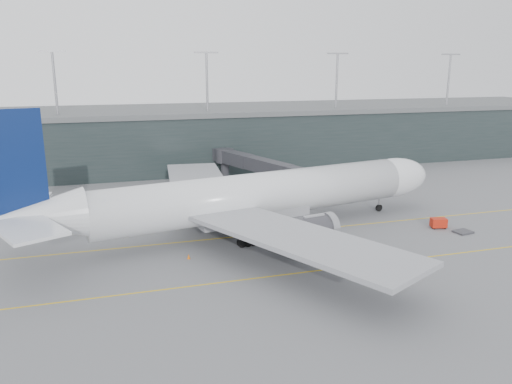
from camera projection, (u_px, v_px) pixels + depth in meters
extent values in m
plane|color=#59585D|center=(237.00, 228.00, 82.10)|extent=(320.00, 320.00, 0.00)
cube|color=gold|center=(243.00, 236.00, 78.38)|extent=(160.00, 0.25, 0.02)
cube|color=gold|center=(276.00, 276.00, 63.52)|extent=(160.00, 0.25, 0.02)
cube|color=gold|center=(236.00, 197.00, 102.07)|extent=(0.25, 60.00, 0.02)
cube|color=#1E2929|center=(183.00, 139.00, 134.27)|extent=(240.00, 35.00, 14.00)
cube|color=#545859|center=(182.00, 110.00, 132.41)|extent=(240.00, 36.00, 1.20)
cylinder|color=#9E9EA3|center=(55.00, 84.00, 112.98)|extent=(0.60, 0.60, 14.00)
cylinder|color=#9E9EA3|center=(207.00, 83.00, 122.70)|extent=(0.60, 0.60, 14.00)
cylinder|color=#9E9EA3|center=(337.00, 82.00, 132.42)|extent=(0.60, 0.60, 14.00)
cylinder|color=#9E9EA3|center=(449.00, 80.00, 142.14)|extent=(0.60, 0.60, 14.00)
cylinder|color=silver|center=(258.00, 195.00, 79.20)|extent=(53.03, 16.75, 7.09)
ellipsoid|color=silver|center=(393.00, 177.00, 91.69)|extent=(15.95, 9.74, 7.09)
cone|color=silver|center=(35.00, 218.00, 64.48)|extent=(13.63, 9.03, 6.81)
cube|color=#919399|center=(251.00, 212.00, 79.36)|extent=(19.05, 9.02, 2.29)
cube|color=black|center=(411.00, 169.00, 93.34)|extent=(3.11, 3.84, 0.92)
cube|color=#919399|center=(299.00, 238.00, 62.68)|extent=(24.11, 34.27, 0.63)
cylinder|color=#3C3C41|center=(307.00, 231.00, 71.61)|extent=(8.61, 5.42, 4.00)
cube|color=#919399|center=(198.00, 182.00, 93.22)|extent=(13.31, 33.99, 0.63)
cylinder|color=#3C3C41|center=(241.00, 197.00, 90.33)|extent=(8.61, 5.42, 4.00)
cube|color=#091A4D|center=(13.00, 164.00, 61.95)|extent=(7.41, 1.94, 13.73)
cube|color=silver|center=(28.00, 229.00, 58.41)|extent=(10.14, 12.01, 0.40)
cube|color=silver|center=(22.00, 203.00, 69.25)|extent=(7.04, 10.74, 0.40)
cylinder|color=black|center=(379.00, 208.00, 91.74)|extent=(1.32, 0.68, 1.26)
cylinder|color=#9E9EA3|center=(379.00, 203.00, 91.53)|extent=(0.34, 0.34, 2.97)
cylinder|color=black|center=(248.00, 242.00, 73.73)|extent=(1.57, 0.84, 1.49)
cylinder|color=black|center=(218.00, 222.00, 83.19)|extent=(1.57, 0.84, 1.49)
cube|color=#2E2E33|center=(347.00, 188.00, 86.84)|extent=(4.52, 4.78, 3.01)
cube|color=#2E2E33|center=(313.00, 179.00, 93.85)|extent=(7.12, 14.07, 2.69)
cube|color=#2E2E33|center=(268.00, 167.00, 104.83)|extent=(7.37, 14.16, 2.79)
cube|color=#2E2E33|center=(232.00, 157.00, 115.81)|extent=(7.62, 14.25, 2.90)
cylinder|color=#9E9EA3|center=(310.00, 195.00, 95.25)|extent=(0.54, 0.54, 4.08)
cube|color=#3C3C41|center=(309.00, 203.00, 95.66)|extent=(2.56, 2.23, 0.75)
cylinder|color=#2E2E33|center=(274.00, 151.00, 123.98)|extent=(4.30, 4.30, 3.22)
cylinder|color=#2E2E33|center=(274.00, 165.00, 124.82)|extent=(1.93, 1.93, 3.87)
cube|color=red|center=(439.00, 223.00, 82.01)|extent=(2.75, 2.09, 1.45)
cylinder|color=black|center=(434.00, 228.00, 81.60)|extent=(0.47, 0.27, 0.45)
cylinder|color=black|center=(445.00, 228.00, 81.70)|extent=(0.47, 0.27, 0.45)
cylinder|color=black|center=(432.00, 226.00, 82.68)|extent=(0.47, 0.27, 0.45)
cylinder|color=black|center=(442.00, 226.00, 82.78)|extent=(0.47, 0.27, 0.45)
cube|color=#343439|center=(463.00, 232.00, 79.89)|extent=(3.08, 2.63, 0.27)
cube|color=#3C3C41|center=(197.00, 214.00, 89.64)|extent=(2.16, 1.99, 0.17)
cube|color=#ABB2B7|center=(197.00, 210.00, 89.44)|extent=(1.81, 1.76, 1.31)
cube|color=#254295|center=(197.00, 206.00, 89.28)|extent=(1.87, 1.82, 0.07)
cube|color=#3C3C41|center=(202.00, 210.00, 91.98)|extent=(2.17, 1.89, 0.19)
cube|color=#ADB4B9|center=(202.00, 206.00, 91.77)|extent=(1.78, 1.71, 1.41)
cube|color=#254295|center=(201.00, 202.00, 91.60)|extent=(1.84, 1.77, 0.08)
cube|color=#3C3C41|center=(220.00, 212.00, 90.75)|extent=(2.07, 1.75, 0.19)
cube|color=#A4A8AF|center=(219.00, 208.00, 90.54)|extent=(1.69, 1.61, 1.41)
cube|color=#254295|center=(219.00, 204.00, 90.36)|extent=(1.74, 1.66, 0.08)
cone|color=#CB6B0B|center=(433.00, 222.00, 84.37)|extent=(0.38, 0.38, 0.61)
cone|color=orange|center=(345.00, 257.00, 68.60)|extent=(0.48, 0.48, 0.76)
cone|color=#F9420D|center=(274.00, 205.00, 94.52)|extent=(0.46, 0.46, 0.73)
cone|color=orange|center=(189.00, 256.00, 69.01)|extent=(0.45, 0.45, 0.71)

